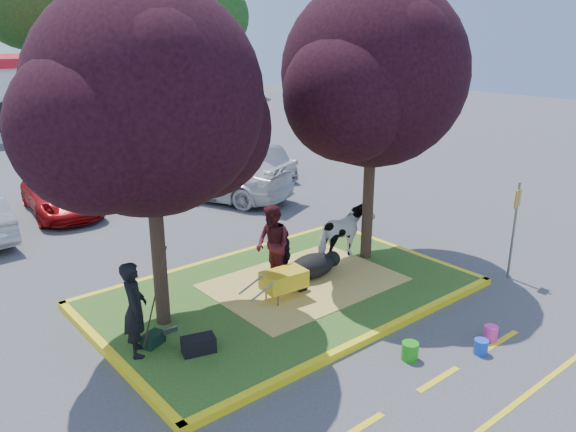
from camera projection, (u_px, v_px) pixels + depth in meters
ground at (284, 296)px, 12.73m from camera, size 90.00×90.00×0.00m
median_island at (284, 293)px, 12.70m from camera, size 8.00×5.00×0.15m
curb_near at (369, 338)px, 10.82m from camera, size 8.30×0.16×0.15m
curb_far at (221, 259)px, 14.59m from camera, size 8.30×0.16×0.15m
curb_left at (111, 356)px, 10.23m from camera, size 0.16×5.30×0.15m
curb_right at (401, 250)px, 15.18m from camera, size 0.16×5.30×0.15m
straw_bedding at (304, 282)px, 13.04m from camera, size 4.20×3.00×0.01m
tree_purple_left at (149, 111)px, 9.97m from camera, size 5.06×4.20×6.51m
tree_purple_right at (375, 83)px, 13.22m from camera, size 5.30×4.40×6.82m
fire_lane_stripe_a at (358, 429)px, 8.44m from camera, size 1.10×0.12×0.01m
fire_lane_stripe_b at (438, 379)px, 9.65m from camera, size 1.10×0.12×0.01m
fire_lane_stripe_c at (501, 341)px, 10.87m from camera, size 1.10×0.12×0.01m
fire_lane_long at (502, 414)px, 8.77m from camera, size 6.00×0.10×0.01m
retail_building at (16, 93)px, 33.72m from camera, size 20.40×8.40×4.40m
cow at (345, 234)px, 14.13m from camera, size 1.77×1.01×1.41m
calf at (312, 266)px, 13.28m from camera, size 1.46×1.16×0.55m
handler at (135, 309)px, 9.90m from camera, size 0.66×0.77×1.78m
visitor_a at (273, 245)px, 12.81m from camera, size 0.80×0.97×1.84m
visitor_b at (285, 253)px, 13.21m from camera, size 0.55×0.75×1.19m
wheelbarrow at (284, 280)px, 12.13m from camera, size 1.72×0.65×0.65m
gear_bag_dark at (199, 345)px, 10.16m from camera, size 0.66×0.48×0.30m
gear_bag_green at (153, 339)px, 10.41m from camera, size 0.50×0.41×0.23m
sign_post at (515, 220)px, 13.23m from camera, size 0.33×0.09×2.39m
bucket_green at (410, 351)px, 10.21m from camera, size 0.36×0.36×0.33m
bucket_pink at (491, 333)px, 10.86m from camera, size 0.36×0.36×0.29m
bucket_blue at (481, 347)px, 10.39m from camera, size 0.33×0.33×0.28m
car_red at (62, 196)px, 18.42m from camera, size 2.47×4.50×1.19m
car_white at (220, 177)px, 20.02m from camera, size 4.12×5.79×1.56m
car_grey at (269, 162)px, 23.26m from camera, size 2.34×3.79×1.18m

